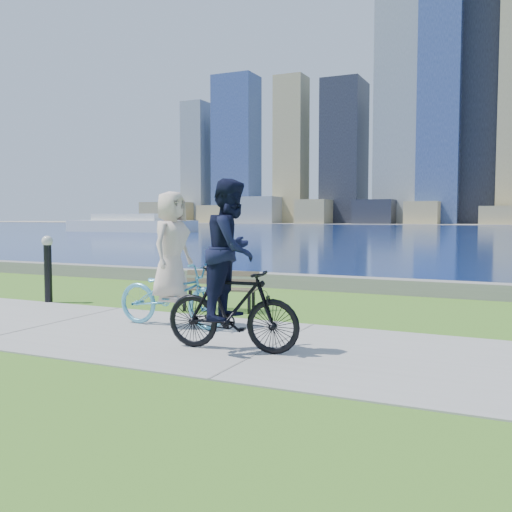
{
  "coord_description": "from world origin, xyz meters",
  "views": [
    {
      "loc": [
        3.07,
        -7.12,
        1.81
      ],
      "look_at": [
        -1.19,
        2.07,
        1.1
      ],
      "focal_mm": 40.0,
      "sensor_mm": 36.0,
      "label": 1
    }
  ],
  "objects": [
    {
      "name": "concrete_path",
      "position": [
        0.0,
        0.0,
        0.01
      ],
      "size": [
        80.0,
        3.5,
        0.02
      ],
      "primitive_type": "cube",
      "color": "gray",
      "rests_on": "ground"
    },
    {
      "name": "bollard_lamp",
      "position": [
        -5.85,
        1.78,
        0.8
      ],
      "size": [
        0.23,
        0.23,
        1.41
      ],
      "color": "black",
      "rests_on": "ground"
    },
    {
      "name": "far_shore",
      "position": [
        0.0,
        130.0,
        0.06
      ],
      "size": [
        320.0,
        30.0,
        0.12
      ],
      "primitive_type": "cube",
      "color": "gray",
      "rests_on": "ground"
    },
    {
      "name": "ground",
      "position": [
        0.0,
        0.0,
        0.0
      ],
      "size": [
        320.0,
        320.0,
        0.0
      ],
      "primitive_type": "plane",
      "color": "#38671B",
      "rests_on": "ground"
    },
    {
      "name": "cyclist_woman",
      "position": [
        -2.02,
        0.62,
        0.83
      ],
      "size": [
        0.72,
        2.02,
        2.19
      ],
      "rotation": [
        0.0,
        0.0,
        1.56
      ],
      "color": "#57B1D4",
      "rests_on": "ground"
    },
    {
      "name": "park_bench",
      "position": [
        -2.12,
        2.43,
        0.46
      ],
      "size": [
        1.53,
        0.78,
        0.75
      ],
      "rotation": [
        0.0,
        0.0,
        0.2
      ],
      "color": "black",
      "rests_on": "ground"
    },
    {
      "name": "city_skyline",
      "position": [
        -0.83,
        129.23,
        23.83
      ],
      "size": [
        176.67,
        23.01,
        76.0
      ],
      "color": "#918559",
      "rests_on": "ground"
    },
    {
      "name": "cyclist_man",
      "position": [
        -0.37,
        -0.47,
        0.98
      ],
      "size": [
        0.75,
        1.91,
        2.28
      ],
      "rotation": [
        0.0,
        0.0,
        1.65
      ],
      "color": "black",
      "rests_on": "ground"
    },
    {
      "name": "ferry_near",
      "position": [
        -37.8,
        46.59,
        0.87
      ],
      "size": [
        15.48,
        4.42,
        2.1
      ],
      "color": "silver",
      "rests_on": "ground"
    },
    {
      "name": "bay_water",
      "position": [
        0.0,
        72.0,
        0.0
      ],
      "size": [
        320.0,
        131.0,
        0.01
      ],
      "primitive_type": "cube",
      "color": "#0C1E51",
      "rests_on": "ground"
    },
    {
      "name": "seawall",
      "position": [
        0.0,
        6.2,
        0.17
      ],
      "size": [
        90.0,
        0.5,
        0.35
      ],
      "primitive_type": "cube",
      "color": "slate",
      "rests_on": "ground"
    }
  ]
}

